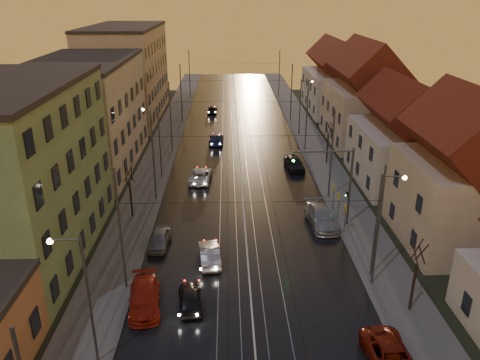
{
  "coord_description": "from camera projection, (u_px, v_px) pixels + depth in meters",
  "views": [
    {
      "loc": [
        -1.45,
        -18.59,
        19.18
      ],
      "look_at": [
        -0.36,
        20.92,
        3.25
      ],
      "focal_mm": 35.0,
      "sensor_mm": 36.0,
      "label": 1
    }
  ],
  "objects": [
    {
      "name": "street_lamp_2",
      "position": [
        156.0,
        135.0,
        50.2
      ],
      "size": [
        1.75,
        0.32,
        8.0
      ],
      "color": "#595B60",
      "rests_on": "ground"
    },
    {
      "name": "parked_left_2",
      "position": [
        144.0,
        298.0,
        30.42
      ],
      "size": [
        2.63,
        5.09,
        1.41
      ],
      "primitive_type": "imported",
      "rotation": [
        0.0,
        0.0,
        0.14
      ],
      "color": "#AA2211",
      "rests_on": "ground"
    },
    {
      "name": "apartment_left_1",
      "position": [
        11.0,
        177.0,
        34.55
      ],
      "size": [
        10.0,
        18.0,
        13.0
      ],
      "primitive_type": "cube",
      "color": "#648454",
      "rests_on": "ground"
    },
    {
      "name": "driving_car_4",
      "position": [
        212.0,
        110.0,
        79.24
      ],
      "size": [
        1.7,
        3.94,
        1.33
      ],
      "primitive_type": "imported",
      "rotation": [
        0.0,
        0.0,
        3.11
      ],
      "color": "black",
      "rests_on": "ground"
    },
    {
      "name": "road",
      "position": [
        239.0,
        149.0,
        61.53
      ],
      "size": [
        16.0,
        120.0,
        0.04
      ],
      "primitive_type": "cube",
      "color": "black",
      "rests_on": "ground"
    },
    {
      "name": "catenary_pole_l_3",
      "position": [
        171.0,
        118.0,
        58.7
      ],
      "size": [
        0.16,
        0.16,
        9.0
      ],
      "primitive_type": "cylinder",
      "color": "#595B60",
      "rests_on": "ground"
    },
    {
      "name": "house_right_2",
      "position": [
        403.0,
        141.0,
        49.11
      ],
      "size": [
        9.18,
        12.24,
        9.2
      ],
      "color": "beige",
      "rests_on": "ground"
    },
    {
      "name": "catenary_pole_r_5",
      "position": [
        279.0,
        74.0,
        89.74
      ],
      "size": [
        0.16,
        0.16,
        9.0
      ],
      "primitive_type": "cylinder",
      "color": "#595B60",
      "rests_on": "ground"
    },
    {
      "name": "bare_tree_1",
      "position": [
        414.0,
        278.0,
        29.34
      ],
      "size": [
        1.09,
        1.09,
        5.11
      ],
      "color": "black",
      "rests_on": "ground"
    },
    {
      "name": "catenary_pole_r_4",
      "position": [
        291.0,
        93.0,
        73.05
      ],
      "size": [
        0.16,
        0.16,
        9.0
      ],
      "primitive_type": "cylinder",
      "color": "#595B60",
      "rests_on": "ground"
    },
    {
      "name": "traffic_light_mast",
      "position": [
        339.0,
        177.0,
        39.62
      ],
      "size": [
        5.3,
        0.32,
        7.2
      ],
      "color": "#595B60",
      "rests_on": "ground"
    },
    {
      "name": "parked_right_1",
      "position": [
        322.0,
        217.0,
        41.13
      ],
      "size": [
        2.63,
        5.61,
        1.58
      ],
      "primitive_type": "imported",
      "rotation": [
        0.0,
        0.0,
        0.08
      ],
      "color": "#A8A9AE",
      "rests_on": "ground"
    },
    {
      "name": "catenary_pole_l_1",
      "position": [
        121.0,
        231.0,
        30.89
      ],
      "size": [
        0.16,
        0.16,
        9.0
      ],
      "primitive_type": "cylinder",
      "color": "#595B60",
      "rests_on": "ground"
    },
    {
      "name": "catenary_pole_l_2",
      "position": [
        153.0,
        157.0,
        44.8
      ],
      "size": [
        0.16,
        0.16,
        9.0
      ],
      "primitive_type": "cylinder",
      "color": "#595B60",
      "rests_on": "ground"
    },
    {
      "name": "driving_car_3",
      "position": [
        216.0,
        139.0,
        63.35
      ],
      "size": [
        2.02,
        4.8,
        1.38
      ],
      "primitive_type": "imported",
      "rotation": [
        0.0,
        0.0,
        3.12
      ],
      "color": "navy",
      "rests_on": "ground"
    },
    {
      "name": "catenary_pole_r_3",
      "position": [
        307.0,
        117.0,
        59.15
      ],
      "size": [
        0.16,
        0.16,
        9.0
      ],
      "primitive_type": "cylinder",
      "color": "#595B60",
      "rests_on": "ground"
    },
    {
      "name": "apartment_left_3",
      "position": [
        127.0,
        73.0,
        75.16
      ],
      "size": [
        10.0,
        24.0,
        14.0
      ],
      "primitive_type": "cube",
      "color": "tan",
      "rests_on": "ground"
    },
    {
      "name": "parked_left_3",
      "position": [
        159.0,
        239.0,
        37.81
      ],
      "size": [
        1.76,
        3.89,
        1.3
      ],
      "primitive_type": "imported",
      "rotation": [
        0.0,
        0.0,
        -0.06
      ],
      "color": "gray",
      "rests_on": "ground"
    },
    {
      "name": "street_lamp_3",
      "position": [
        302.0,
        102.0,
        65.5
      ],
      "size": [
        1.75,
        0.32,
        8.0
      ],
      "color": "#595B60",
      "rests_on": "ground"
    },
    {
      "name": "driving_car_2",
      "position": [
        201.0,
        175.0,
        50.74
      ],
      "size": [
        2.59,
        5.03,
        1.36
      ],
      "primitive_type": "imported",
      "rotation": [
        0.0,
        0.0,
        3.07
      ],
      "color": "#BABABA",
      "rests_on": "ground"
    },
    {
      "name": "sidewalk_left",
      "position": [
        163.0,
        149.0,
        61.25
      ],
      "size": [
        4.0,
        120.0,
        0.15
      ],
      "primitive_type": "cube",
      "color": "#4C4C4C",
      "rests_on": "ground"
    },
    {
      "name": "parked_right_2",
      "position": [
        294.0,
        163.0,
        54.07
      ],
      "size": [
        2.27,
        4.68,
        1.54
      ],
      "primitive_type": "imported",
      "rotation": [
        0.0,
        0.0,
        0.1
      ],
      "color": "black",
      "rests_on": "ground"
    },
    {
      "name": "driving_car_0",
      "position": [
        190.0,
        298.0,
        30.51
      ],
      "size": [
        1.9,
        3.84,
        1.26
      ],
      "primitive_type": "imported",
      "rotation": [
        0.0,
        0.0,
        3.26
      ],
      "color": "black",
      "rests_on": "ground"
    },
    {
      "name": "tram_rail_3",
      "position": [
        255.0,
        148.0,
        61.57
      ],
      "size": [
        0.06,
        120.0,
        0.03
      ],
      "primitive_type": "cube",
      "color": "gray",
      "rests_on": "road"
    },
    {
      "name": "house_right_4",
      "position": [
        335.0,
        81.0,
        79.56
      ],
      "size": [
        9.18,
        16.32,
        10.0
      ],
      "color": "beige",
      "rests_on": "ground"
    },
    {
      "name": "house_right_1",
      "position": [
        462.0,
        180.0,
        36.76
      ],
      "size": [
        8.67,
        10.2,
        10.8
      ],
      "color": "#B4A78A",
      "rests_on": "ground"
    },
    {
      "name": "tram_rail_1",
      "position": [
        233.0,
        148.0,
        61.49
      ],
      "size": [
        0.06,
        120.0,
        0.03
      ],
      "primitive_type": "cube",
      "color": "gray",
      "rests_on": "road"
    },
    {
      "name": "bare_tree_0",
      "position": [
        130.0,
        193.0,
        41.8
      ],
      "size": [
        1.09,
        1.09,
        5.11
      ],
      "color": "black",
      "rests_on": "ground"
    },
    {
      "name": "apartment_left_2",
      "position": [
        87.0,
        116.0,
        53.28
      ],
      "size": [
        10.0,
        20.0,
        12.0
      ],
      "primitive_type": "cube",
      "color": "tan",
      "rests_on": "ground"
    },
    {
      "name": "sidewalk_right",
      "position": [
        314.0,
        148.0,
        61.76
      ],
      "size": [
        4.0,
        120.0,
        0.15
      ],
      "primitive_type": "cube",
      "color": "#4C4C4C",
      "rests_on": "ground"
    },
    {
      "name": "house_right_3",
      "position": [
        365.0,
        99.0,
        62.58
      ],
      "size": [
        9.18,
        14.28,
        11.5
      ],
      "color": "#B4A78A",
      "rests_on": "ground"
    },
    {
      "name": "catenary_pole_l_4",
      "position": [
        181.0,
        94.0,
        72.61
      ],
      "size": [
        0.16,
        0.16,
        9.0
      ],
      "primitive_type": "cylinder",
      "color": "#595B60",
      "rests_on": "ground"
    },
    {
      "name": "catenary_pole_l_5",
      "position": [
        190.0,
        75.0,
        89.3
      ],
      "size": [
        0.16,
        0.16,
        9.0
      ],
      "primitive_type": "cylinder",
      "color": "#595B60",
      "rests_on": "ground"
    },
    {
      "name": "bare_tree_2",
      "position": [
        328.0,
        144.0,
        55.31
      ],
      "size": [
        1.09,
        1.09,
        5.11
      ],
      "color": "black",
      "rests_on": "ground"
    },
    {
      "name": "tram_rail_2",
      "position": [
        245.0,
        148.0,
        61.53
      ],
      "size": [
        0.06,
        120.0,
        0.03
      ],
      "primitive_type": "cube",
      "color": "gray",
      "rests_on": "road"
    },
    {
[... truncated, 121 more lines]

